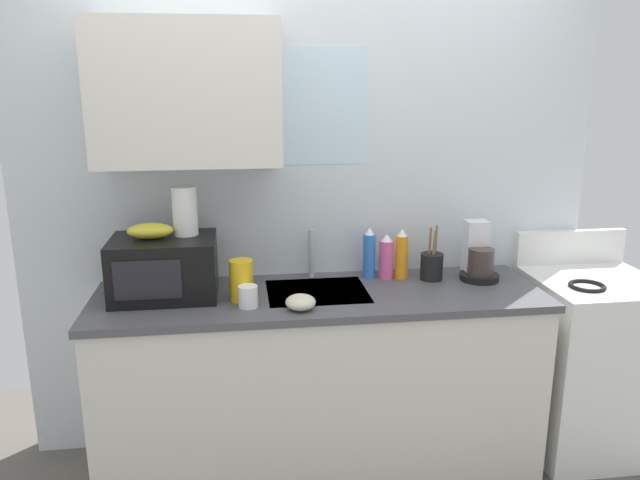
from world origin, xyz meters
TOP-DOWN VIEW (x-y plane):
  - kitchen_wall_assembly at (-0.10, 0.31)m, footprint 2.83×0.42m
  - counter_unit at (-0.00, 0.00)m, footprint 2.06×0.63m
  - sink_faucet at (-0.01, 0.24)m, footprint 0.03×0.03m
  - stove_range at (1.38, 0.00)m, footprint 0.60×0.60m
  - microwave at (-0.70, 0.05)m, footprint 0.46×0.35m
  - banana_bunch at (-0.75, 0.05)m, footprint 0.20×0.11m
  - paper_towel_roll at (-0.60, 0.10)m, footprint 0.11×0.11m
  - coffee_maker at (0.80, 0.11)m, footprint 0.19×0.21m
  - dish_soap_bottle_blue at (0.27, 0.19)m, footprint 0.06×0.06m
  - dish_soap_bottle_pink at (0.35, 0.17)m, footprint 0.07×0.07m
  - dish_soap_bottle_orange at (0.42, 0.16)m, footprint 0.06×0.06m
  - cereal_canister at (-0.36, -0.05)m, footprint 0.10×0.10m
  - mug_white at (-0.33, -0.14)m, footprint 0.08×0.08m
  - utensil_crock at (0.57, 0.12)m, footprint 0.11×0.11m
  - small_bowl at (-0.11, -0.20)m, footprint 0.13×0.13m

SIDE VIEW (x-z plane):
  - stove_range at x=1.38m, z-range -0.08..1.00m
  - counter_unit at x=0.00m, z-range 0.01..0.91m
  - small_bowl at x=-0.11m, z-range 0.90..0.96m
  - mug_white at x=-0.33m, z-range 0.90..0.99m
  - utensil_crock at x=0.57m, z-range 0.84..1.10m
  - cereal_canister at x=-0.36m, z-range 0.90..1.08m
  - coffee_maker at x=0.80m, z-range 0.86..1.14m
  - dish_soap_bottle_pink at x=0.35m, z-range 0.89..1.12m
  - dish_soap_bottle_orange at x=0.42m, z-range 0.89..1.14m
  - sink_faucet at x=-0.01m, z-range 0.90..1.14m
  - dish_soap_bottle_blue at x=0.27m, z-range 0.89..1.15m
  - microwave at x=-0.70m, z-range 0.90..1.17m
  - banana_bunch at x=-0.75m, z-range 1.17..1.24m
  - paper_towel_roll at x=-0.60m, z-range 1.17..1.39m
  - kitchen_wall_assembly at x=-0.10m, z-range 0.10..2.60m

